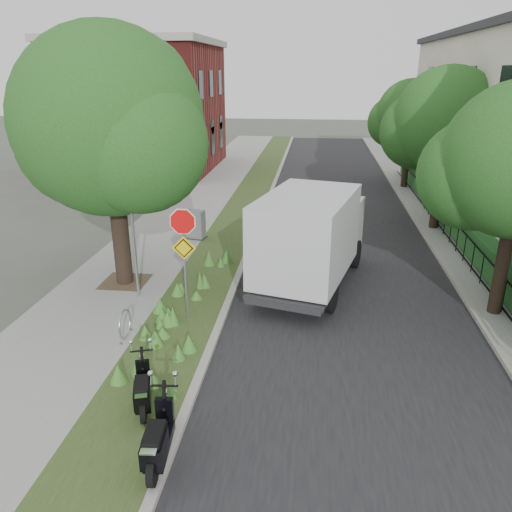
{
  "coord_description": "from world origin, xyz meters",
  "views": [
    {
      "loc": [
        1.87,
        -11.21,
        6.48
      ],
      "look_at": [
        0.24,
        2.49,
        1.3
      ],
      "focal_mm": 35.0,
      "sensor_mm": 36.0,
      "label": 1
    }
  ],
  "objects": [
    {
      "name": "street_tree_main",
      "position": [
        -4.08,
        2.86,
        4.8
      ],
      "size": [
        6.21,
        5.54,
        7.66
      ],
      "color": "black",
      "rests_on": "ground"
    },
    {
      "name": "kerb_far",
      "position": [
        6.5,
        10.0,
        0.07
      ],
      "size": [
        0.2,
        60.0,
        0.13
      ],
      "primitive_type": "cube",
      "color": "#9E9991",
      "rests_on": "ground"
    },
    {
      "name": "far_tree_b",
      "position": [
        6.94,
        10.05,
        4.37
      ],
      "size": [
        4.83,
        4.31,
        6.56
      ],
      "color": "black",
      "rests_on": "ground"
    },
    {
      "name": "ground",
      "position": [
        0.0,
        0.0,
        0.0
      ],
      "size": [
        120.0,
        120.0,
        0.0
      ],
      "primitive_type": "plane",
      "color": "#4C5147",
      "rests_on": "ground"
    },
    {
      "name": "box_truck",
      "position": [
        1.84,
        3.48,
        1.71
      ],
      "size": [
        3.61,
        6.18,
        2.63
      ],
      "color": "#262628",
      "rests_on": "ground"
    },
    {
      "name": "far_tree_c",
      "position": [
        6.94,
        18.04,
        3.95
      ],
      "size": [
        4.37,
        3.89,
        5.93
      ],
      "color": "black",
      "rests_on": "ground"
    },
    {
      "name": "brick_building",
      "position": [
        -9.5,
        22.0,
        4.21
      ],
      "size": [
        9.4,
        10.4,
        8.3
      ],
      "color": "maroon",
      "rests_on": "ground"
    },
    {
      "name": "verge",
      "position": [
        -1.5,
        10.0,
        0.06
      ],
      "size": [
        2.0,
        60.0,
        0.12
      ],
      "primitive_type": "cube",
      "color": "#29411C",
      "rests_on": "ground"
    },
    {
      "name": "road",
      "position": [
        3.0,
        10.0,
        0.01
      ],
      "size": [
        7.0,
        60.0,
        0.01
      ],
      "primitive_type": "cube",
      "color": "black",
      "rests_on": "ground"
    },
    {
      "name": "hedge_far",
      "position": [
        7.9,
        10.0,
        0.67
      ],
      "size": [
        1.0,
        24.0,
        1.1
      ],
      "primitive_type": "cube",
      "color": "#1D4A1A",
      "rests_on": "footpath_far"
    },
    {
      "name": "fence_far",
      "position": [
        7.2,
        10.0,
        0.67
      ],
      "size": [
        0.04,
        24.0,
        1.0
      ],
      "color": "black",
      "rests_on": "ground"
    },
    {
      "name": "scooter_near",
      "position": [
        -1.32,
        -3.29,
        0.48
      ],
      "size": [
        0.62,
        1.5,
        0.74
      ],
      "color": "black",
      "rests_on": "ground"
    },
    {
      "name": "bike_hoop",
      "position": [
        -2.7,
        -0.6,
        0.5
      ],
      "size": [
        0.06,
        0.78,
        0.77
      ],
      "color": "#A5A8AD",
      "rests_on": "ground"
    },
    {
      "name": "utility_cabinet",
      "position": [
        -2.8,
        7.39,
        0.66
      ],
      "size": [
        0.94,
        0.71,
        1.14
      ],
      "color": "#262628",
      "rests_on": "ground"
    },
    {
      "name": "bare_post",
      "position": [
        -3.2,
        1.8,
        2.12
      ],
      "size": [
        0.08,
        0.08,
        4.0
      ],
      "color": "#A5A8AD",
      "rests_on": "ground"
    },
    {
      "name": "kerb_near",
      "position": [
        -0.5,
        10.0,
        0.07
      ],
      "size": [
        0.2,
        60.0,
        0.13
      ],
      "primitive_type": "cube",
      "color": "#9E9991",
      "rests_on": "ground"
    },
    {
      "name": "sign_assembly",
      "position": [
        -1.4,
        0.58,
        2.33
      ],
      "size": [
        0.94,
        0.08,
        3.22
      ],
      "color": "#A5A8AD",
      "rests_on": "ground"
    },
    {
      "name": "sidewalk_near",
      "position": [
        -4.25,
        10.0,
        0.06
      ],
      "size": [
        3.5,
        60.0,
        0.12
      ],
      "primitive_type": "cube",
      "color": "gray",
      "rests_on": "ground"
    },
    {
      "name": "scooter_far",
      "position": [
        -0.58,
        -4.69,
        0.52
      ],
      "size": [
        0.46,
        1.74,
        0.83
      ],
      "color": "black",
      "rests_on": "ground"
    },
    {
      "name": "footpath_far",
      "position": [
        8.2,
        10.0,
        0.06
      ],
      "size": [
        3.2,
        60.0,
        0.12
      ],
      "primitive_type": "cube",
      "color": "gray",
      "rests_on": "ground"
    }
  ]
}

